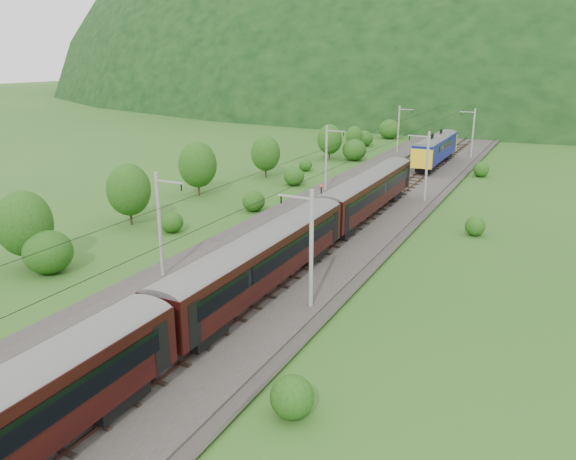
% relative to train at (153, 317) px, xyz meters
% --- Properties ---
extents(ground, '(600.00, 600.00, 0.00)m').
position_rel_train_xyz_m(ground, '(-2.40, 11.29, -3.55)').
color(ground, '#29561B').
rests_on(ground, ground).
extents(railbed, '(14.00, 220.00, 0.30)m').
position_rel_train_xyz_m(railbed, '(-2.40, 21.29, -3.40)').
color(railbed, '#38332D').
rests_on(railbed, ground).
extents(track_left, '(2.40, 220.00, 0.27)m').
position_rel_train_xyz_m(track_left, '(-4.80, 21.29, -3.18)').
color(track_left, '#512E22').
rests_on(track_left, railbed).
extents(track_right, '(2.40, 220.00, 0.27)m').
position_rel_train_xyz_m(track_right, '(0.00, 21.29, -3.18)').
color(track_right, '#512E22').
rests_on(track_right, railbed).
extents(catenary_left, '(2.54, 192.28, 8.00)m').
position_rel_train_xyz_m(catenary_left, '(-8.52, 43.29, 0.95)').
color(catenary_left, gray).
rests_on(catenary_left, railbed).
extents(catenary_right, '(2.54, 192.28, 8.00)m').
position_rel_train_xyz_m(catenary_right, '(3.72, 43.29, 0.95)').
color(catenary_right, gray).
rests_on(catenary_right, railbed).
extents(overhead_wires, '(4.83, 198.00, 0.03)m').
position_rel_train_xyz_m(overhead_wires, '(-2.40, 21.29, 3.55)').
color(overhead_wires, black).
rests_on(overhead_wires, ground).
extents(mountain_main, '(504.00, 360.00, 244.00)m').
position_rel_train_xyz_m(mountain_main, '(-2.40, 271.29, -3.55)').
color(mountain_main, black).
rests_on(mountain_main, ground).
extents(mountain_ridge, '(336.00, 280.00, 132.00)m').
position_rel_train_xyz_m(mountain_ridge, '(-122.40, 311.29, -3.55)').
color(mountain_ridge, black).
rests_on(mountain_ridge, ground).
extents(train, '(3.00, 142.07, 5.22)m').
position_rel_train_xyz_m(train, '(0.00, 0.00, 0.00)').
color(train, black).
rests_on(train, ground).
extents(hazard_post_near, '(0.17, 0.17, 1.57)m').
position_rel_train_xyz_m(hazard_post_near, '(-2.62, 73.71, -2.47)').
color(hazard_post_near, red).
rests_on(hazard_post_near, railbed).
extents(hazard_post_far, '(0.15, 0.15, 1.42)m').
position_rel_train_xyz_m(hazard_post_far, '(-1.97, 62.98, -2.54)').
color(hazard_post_far, red).
rests_on(hazard_post_far, railbed).
extents(signal, '(0.23, 0.23, 2.08)m').
position_rel_train_xyz_m(signal, '(-6.60, 37.19, -2.03)').
color(signal, black).
rests_on(signal, railbed).
extents(vegetation_left, '(13.15, 146.14, 6.62)m').
position_rel_train_xyz_m(vegetation_left, '(-18.17, 25.47, -0.69)').
color(vegetation_left, '#1F4412').
rests_on(vegetation_left, ground).
extents(vegetation_right, '(5.64, 95.06, 1.95)m').
position_rel_train_xyz_m(vegetation_right, '(8.59, 14.78, -2.61)').
color(vegetation_right, '#1F4412').
rests_on(vegetation_right, ground).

